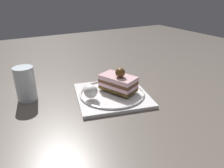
{
  "coord_description": "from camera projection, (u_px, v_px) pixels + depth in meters",
  "views": [
    {
      "loc": [
        -0.56,
        0.36,
        0.35
      ],
      "look_at": [
        0.02,
        0.03,
        0.05
      ],
      "focal_mm": 34.29,
      "sensor_mm": 36.0,
      "label": 1
    }
  ],
  "objects": [
    {
      "name": "ground_plane",
      "position": [
        122.0,
        97.0,
        0.75
      ],
      "size": [
        2.4,
        2.4,
        0.0
      ],
      "primitive_type": "plane",
      "color": "#5D544C"
    },
    {
      "name": "drink_glass_near",
      "position": [
        26.0,
        85.0,
        0.72
      ],
      "size": [
        0.07,
        0.07,
        0.12
      ],
      "color": "silver",
      "rests_on": "ground_plane"
    },
    {
      "name": "whipped_cream_dollop",
      "position": [
        91.0,
        91.0,
        0.7
      ],
      "size": [
        0.05,
        0.05,
        0.05
      ],
      "primitive_type": "ellipsoid",
      "color": "white",
      "rests_on": "dessert_plate"
    },
    {
      "name": "fork",
      "position": [
        111.0,
        79.0,
        0.85
      ],
      "size": [
        0.12,
        0.05,
        0.0
      ],
      "color": "silver",
      "rests_on": "dessert_plate"
    },
    {
      "name": "cake_slice",
      "position": [
        118.0,
        82.0,
        0.75
      ],
      "size": [
        0.14,
        0.12,
        0.09
      ],
      "color": "#553E19",
      "rests_on": "dessert_plate"
    },
    {
      "name": "dessert_plate",
      "position": [
        112.0,
        94.0,
        0.75
      ],
      "size": [
        0.29,
        0.29,
        0.02
      ],
      "color": "white",
      "rests_on": "ground_plane"
    }
  ]
}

